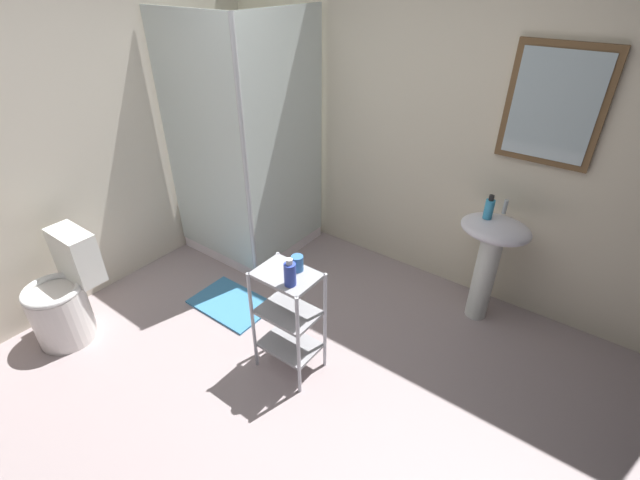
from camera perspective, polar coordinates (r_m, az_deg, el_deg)
ground_plane at (r=2.85m, az=-7.10°, el=-20.18°), size 4.20×4.20×0.02m
wall_back at (r=3.44m, az=13.59°, el=14.74°), size 4.20×0.14×2.50m
wall_left at (r=3.50m, az=-31.93°, el=11.06°), size 0.10×4.20×2.50m
shower_stall at (r=3.90m, az=-8.94°, el=4.75°), size 0.92×0.92×2.00m
pedestal_sink at (r=3.22m, az=21.25°, el=-1.19°), size 0.46×0.37×0.81m
sink_faucet at (r=3.19m, az=22.89°, el=3.99°), size 0.03×0.03×0.10m
toilet at (r=3.47m, az=-30.21°, el=-6.50°), size 0.37×0.49×0.76m
storage_cart at (r=2.70m, az=-4.12°, el=-9.57°), size 0.38×0.28×0.74m
hand_soap_bottle at (r=3.08m, az=21.09°, el=3.85°), size 0.06×0.06×0.17m
shampoo_bottle_blue at (r=2.39m, az=-3.92°, el=-4.37°), size 0.07×0.07×0.17m
rinse_cup at (r=2.51m, az=-2.96°, el=-3.02°), size 0.07×0.07×0.09m
bath_mat at (r=3.50m, az=-11.43°, el=-8.07°), size 0.60×0.40×0.02m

